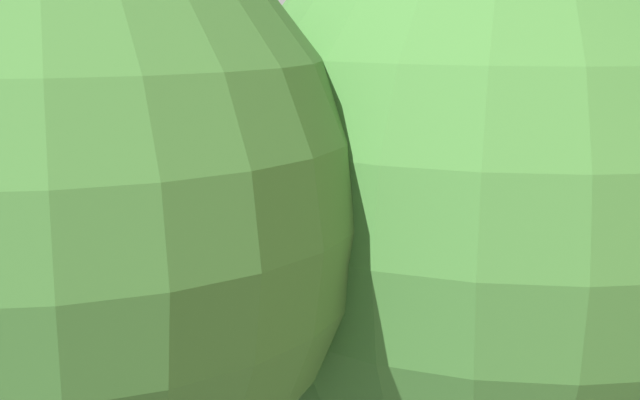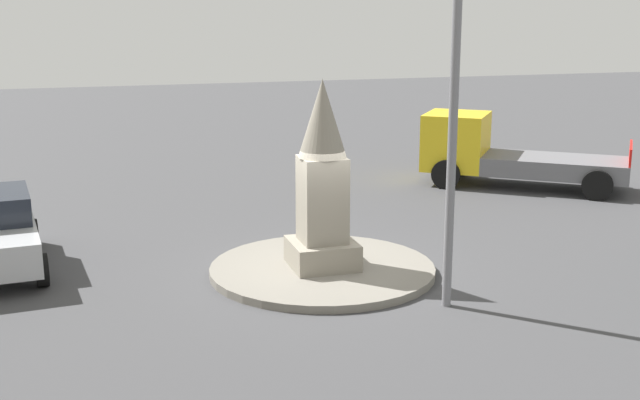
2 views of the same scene
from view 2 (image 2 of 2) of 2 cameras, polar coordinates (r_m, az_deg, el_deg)
name	(u,v)px [view 2 (image 2 of 2)]	position (r m, az deg, el deg)	size (l,w,h in m)	color
ground_plane	(322,273)	(16.54, 0.16, -5.09)	(80.00, 80.00, 0.00)	#424244
traffic_island	(322,270)	(16.51, 0.16, -4.84)	(4.50, 4.50, 0.15)	gray
monument	(322,182)	(16.04, 0.17, 1.28)	(1.27, 1.27, 3.72)	gray
streetlamp	(457,5)	(14.05, 9.50, 13.15)	(3.10, 0.28, 8.74)	slate
truck_yellow_parked_left	(499,153)	(24.79, 12.31, 3.20)	(5.80, 5.01, 2.08)	yellow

